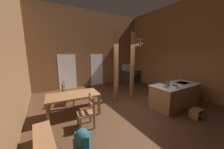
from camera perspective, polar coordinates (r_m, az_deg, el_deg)
ground_plane at (r=5.03m, az=6.98°, el=-15.61°), size 7.65×8.38×0.10m
wall_back at (r=7.94m, az=-9.93°, el=11.62°), size 7.65×0.14×4.68m
wall_left at (r=3.67m, az=-42.57°, el=10.80°), size 0.14×8.38×4.68m
wall_right at (r=7.21m, az=30.67°, el=10.50°), size 0.14×8.38×4.68m
glazed_door_back_left at (r=7.56m, az=-20.45°, el=1.17°), size 1.00×0.01×2.05m
glazed_panel_back_right at (r=8.08m, az=-7.18°, el=2.30°), size 0.84×0.01×2.05m
kitchen_island at (r=5.57m, az=27.86°, el=-8.61°), size 2.18×1.00×0.90m
stove_range at (r=8.86m, az=9.12°, el=-0.60°), size 1.20×0.90×1.32m
support_post_with_pot_rack at (r=5.63m, az=9.97°, el=5.23°), size 0.63×0.25×3.03m
support_post_center at (r=5.16m, az=1.96°, el=3.36°), size 0.14×0.14×3.03m
step_stool at (r=5.04m, az=35.15°, el=-14.61°), size 0.36×0.28×0.30m
dining_table at (r=4.39m, az=-17.98°, el=-10.03°), size 1.75×1.00×0.74m
ladderback_chair_near_window at (r=5.40m, az=-20.48°, el=-8.59°), size 0.54×0.54×0.95m
ladderback_chair_by_post at (r=3.68m, az=-11.70°, el=-17.21°), size 0.47×0.47×0.95m
bench_along_left_wall at (r=3.25m, az=-29.82°, el=-25.80°), size 0.44×1.15×0.44m
backpack at (r=2.93m, az=-14.05°, el=-28.52°), size 0.38×0.37×0.60m
stockpot_on_counter at (r=4.78m, az=23.56°, el=-4.54°), size 0.30×0.23×0.17m
mixing_bowl_on_counter at (r=4.85m, az=27.66°, el=-5.20°), size 0.24×0.24×0.09m
bottle_tall_on_counter at (r=5.06m, az=25.27°, el=-3.66°), size 0.06×0.06×0.27m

